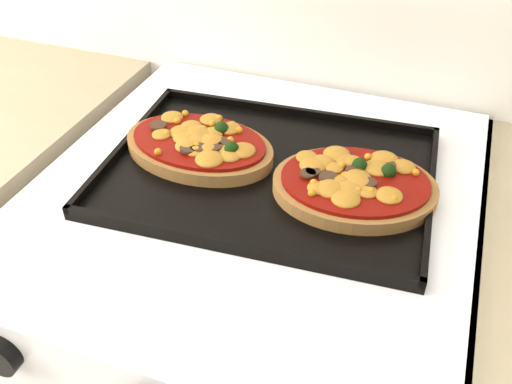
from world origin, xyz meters
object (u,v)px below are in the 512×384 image
at_px(baking_tray, 269,170).
at_px(pizza_left, 199,144).
at_px(stove, 258,373).
at_px(pizza_right, 355,184).

distance_m(baking_tray, pizza_left, 0.11).
relative_size(stove, baking_tray, 2.06).
bearing_deg(stove, pizza_left, 170.16).
relative_size(stove, pizza_right, 4.27).
bearing_deg(stove, pizza_right, 1.18).
distance_m(pizza_left, pizza_right, 0.23).
bearing_deg(pizza_left, pizza_right, -3.54).
distance_m(stove, pizza_right, 0.50).
bearing_deg(pizza_left, stove, -9.84).
height_order(baking_tray, pizza_left, pizza_left).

